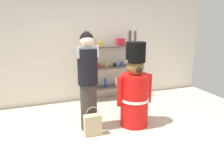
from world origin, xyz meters
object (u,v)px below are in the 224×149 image
at_px(shopping_bag, 93,125).
at_px(merchandise_shelf, 111,66).
at_px(teddy_bear_guard, 135,91).
at_px(person_shopper, 88,80).

bearing_deg(shopping_bag, merchandise_shelf, 60.85).
distance_m(merchandise_shelf, shopping_bag, 1.97).
bearing_deg(teddy_bear_guard, shopping_bag, -172.02).
xyz_separation_m(teddy_bear_guard, shopping_bag, (-0.83, -0.12, -0.48)).
height_order(merchandise_shelf, teddy_bear_guard, merchandise_shelf).
bearing_deg(person_shopper, merchandise_shelf, 56.34).
relative_size(teddy_bear_guard, shopping_bag, 3.01).
height_order(merchandise_shelf, person_shopper, person_shopper).
xyz_separation_m(teddy_bear_guard, person_shopper, (-0.84, 0.14, 0.25)).
bearing_deg(merchandise_shelf, teddy_bear_guard, -92.54).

